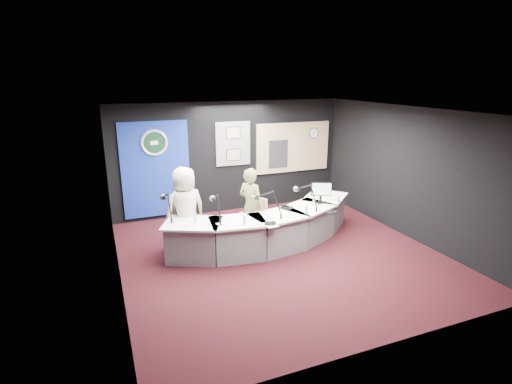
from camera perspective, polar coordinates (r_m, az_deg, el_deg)
name	(u,v)px	position (r m, az deg, el deg)	size (l,w,h in m)	color
ground	(280,255)	(8.00, 3.52, -8.94)	(6.00, 6.00, 0.00)	black
ceiling	(283,111)	(7.26, 3.91, 11.46)	(6.00, 6.00, 0.02)	silver
wall_back	(231,157)	(10.22, -3.59, 4.97)	(6.00, 0.02, 2.80)	black
wall_front	(389,249)	(5.13, 18.42, -7.69)	(6.00, 0.02, 2.80)	black
wall_left	(113,205)	(6.82, -19.71, -1.82)	(0.02, 6.00, 2.80)	black
wall_right	(408,173)	(9.18, 20.87, 2.60)	(0.02, 6.00, 2.80)	black
broadcast_desk	(267,228)	(8.29, 1.61, -5.16)	(4.50, 1.90, 0.75)	silver
backdrop_panel	(156,170)	(9.81, -14.11, 3.11)	(1.60, 0.05, 2.30)	navy
agency_seal	(154,143)	(9.64, -14.35, 6.82)	(0.63, 0.63, 0.07)	silver
seal_center	(154,143)	(9.65, -14.35, 6.83)	(0.48, 0.48, 0.01)	black
pinboard	(233,144)	(10.14, -3.30, 6.90)	(0.90, 0.04, 1.10)	slate
framed_photo_upper	(233,133)	(10.07, -3.27, 8.44)	(0.34, 0.02, 0.27)	gray
framed_photo_lower	(234,155)	(10.17, -3.22, 5.31)	(0.34, 0.02, 0.27)	gray
booth_window_frame	(293,147)	(10.83, 5.32, 6.39)	(2.12, 0.06, 1.32)	tan
booth_glow	(293,147)	(10.82, 5.34, 6.38)	(2.00, 0.02, 1.20)	beige
equipment_rack	(278,154)	(10.64, 3.20, 5.43)	(0.55, 0.02, 0.75)	black
wall_clock	(314,133)	(11.04, 8.24, 8.32)	(0.28, 0.28, 0.01)	white
armchair_left	(186,225)	(8.14, -9.96, -4.68)	(0.59, 0.59, 1.05)	#B97B54
armchair_right	(251,221)	(8.33, -0.69, -4.23)	(0.55, 0.55, 0.97)	#B97B54
draped_jacket	(184,217)	(8.34, -10.21, -3.48)	(0.50, 0.10, 0.70)	slate
person_man	(185,209)	(8.03, -10.08, -2.46)	(0.84, 0.55, 1.72)	beige
person_woman	(251,207)	(8.22, -0.70, -2.09)	(0.59, 0.39, 1.63)	#606937
computer_monitor	(321,189)	(8.66, 9.27, 0.43)	(0.43, 0.03, 0.29)	black
desk_phone	(287,208)	(8.28, 4.51, -2.27)	(0.19, 0.15, 0.05)	black
headphones_near	(332,212)	(8.16, 10.82, -2.87)	(0.19, 0.19, 0.03)	black
headphones_far	(270,223)	(7.45, 2.05, -4.47)	(0.23, 0.23, 0.04)	black
paper_stack	(226,225)	(7.42, -4.36, -4.71)	(0.23, 0.33, 0.00)	white
notepad	(270,225)	(7.41, 2.08, -4.70)	(0.21, 0.30, 0.00)	white
boom_mic_a	(167,203)	(7.85, -12.63, -1.57)	(0.16, 0.74, 0.60)	black
boom_mic_b	(216,205)	(7.60, -5.72, -1.85)	(0.16, 0.74, 0.60)	black
boom_mic_c	(267,202)	(7.75, 1.57, -1.41)	(0.51, 0.60, 0.60)	black
boom_mic_d	(306,194)	(8.32, 7.16, -0.29)	(0.29, 0.72, 0.60)	black
water_bottles	(276,211)	(7.90, 2.93, -2.68)	(3.24, 0.56, 0.18)	silver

